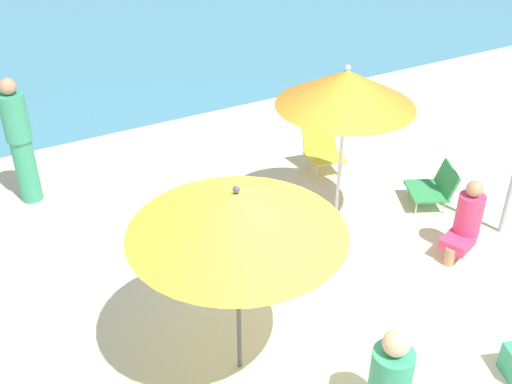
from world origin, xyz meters
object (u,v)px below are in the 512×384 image
object	(u,v)px
umbrella_orange	(346,88)
person_c	(466,220)
beach_chair_a	(322,149)
umbrella_yellow	(237,213)
beach_chair_b	(278,249)
person_b	(395,380)
person_a	(20,141)
beach_chair_c	(435,186)

from	to	relation	value
umbrella_orange	person_c	world-z (taller)	umbrella_orange
beach_chair_a	person_c	size ratio (longest dim) A/B	0.66
umbrella_yellow	person_c	size ratio (longest dim) A/B	2.08
beach_chair_b	person_b	world-z (taller)	person_b
beach_chair_b	person_a	world-z (taller)	person_a
umbrella_yellow	beach_chair_b	xyz separation A→B (m)	(0.97, 0.96, -1.34)
beach_chair_a	person_b	xyz separation A→B (m)	(-1.88, -3.77, 0.12)
person_c	beach_chair_a	bearing A→B (deg)	-103.16
umbrella_orange	person_c	size ratio (longest dim) A/B	2.21
umbrella_orange	beach_chair_a	distance (m)	1.99
beach_chair_b	person_a	size ratio (longest dim) A/B	0.46
beach_chair_b	person_c	xyz separation A→B (m)	(2.03, -0.68, 0.11)
beach_chair_b	person_c	distance (m)	2.15
umbrella_orange	person_a	bearing A→B (deg)	142.64
umbrella_yellow	beach_chair_a	size ratio (longest dim) A/B	3.16
umbrella_yellow	person_c	xyz separation A→B (m)	(3.00, 0.29, -1.23)
person_a	person_c	distance (m)	5.41
beach_chair_c	person_b	bearing A→B (deg)	67.56
umbrella_orange	beach_chair_b	distance (m)	1.88
umbrella_orange	person_a	size ratio (longest dim) A/B	1.22
person_b	beach_chair_b	bearing A→B (deg)	166.38
umbrella_yellow	person_a	size ratio (longest dim) A/B	1.15
umbrella_yellow	beach_chair_c	size ratio (longest dim) A/B	2.65
umbrella_yellow	umbrella_orange	size ratio (longest dim) A/B	0.94
beach_chair_a	person_a	world-z (taller)	person_a
beach_chair_a	umbrella_yellow	bearing A→B (deg)	-34.36
person_b	person_a	bearing A→B (deg)	-168.77
umbrella_orange	umbrella_yellow	bearing A→B (deg)	-145.10
umbrella_yellow	person_a	distance (m)	4.07
beach_chair_a	beach_chair_b	world-z (taller)	beach_chair_b
beach_chair_b	person_b	xyz separation A→B (m)	(-0.15, -2.06, 0.12)
umbrella_orange	person_b	bearing A→B (deg)	-116.35
beach_chair_c	person_b	xyz separation A→B (m)	(-2.62, -2.31, 0.18)
person_c	person_b	bearing A→B (deg)	11.91
beach_chair_c	person_b	distance (m)	3.50
person_a	person_c	bearing A→B (deg)	-31.04
beach_chair_c	person_c	bearing A→B (deg)	90.89
beach_chair_c	person_c	distance (m)	1.04
umbrella_orange	person_c	bearing A→B (deg)	-51.65
person_a	person_c	world-z (taller)	person_a
beach_chair_c	person_b	size ratio (longest dim) A/B	0.77
umbrella_yellow	person_c	bearing A→B (deg)	5.48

